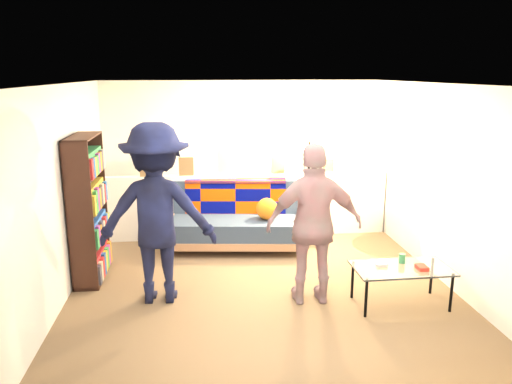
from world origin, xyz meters
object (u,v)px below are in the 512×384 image
coffee_table (402,270)px  floor_lamp (309,168)px  person_left (157,214)px  futon_sofa (236,221)px  person_right (314,225)px  bookshelf (88,213)px

coffee_table → floor_lamp: (-0.56, 2.25, 0.73)m
coffee_table → person_left: size_ratio=0.53×
futon_sofa → person_left: size_ratio=1.03×
person_right → futon_sofa: bearing=-67.0°
bookshelf → coffee_table: size_ratio=1.69×
futon_sofa → person_left: bearing=-121.4°
bookshelf → floor_lamp: size_ratio=1.11×
coffee_table → floor_lamp: 2.43m
futon_sofa → person_left: 2.02m
bookshelf → coffee_table: (3.56, -1.20, -0.42)m
futon_sofa → coffee_table: futon_sofa is taller
futon_sofa → bookshelf: 2.15m
coffee_table → person_right: size_ratio=0.59×
person_right → floor_lamp: bearing=-98.3°
bookshelf → floor_lamp: bookshelf is taller
futon_sofa → person_right: 2.10m
coffee_table → bookshelf: bearing=161.4°
coffee_table → person_right: (-0.95, 0.20, 0.49)m
futon_sofa → floor_lamp: floor_lamp is taller
coffee_table → floor_lamp: bearing=104.1°
bookshelf → person_left: 1.16m
coffee_table → person_right: bearing=167.9°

